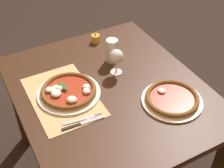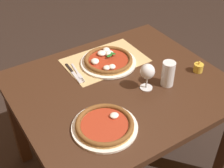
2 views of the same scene
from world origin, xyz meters
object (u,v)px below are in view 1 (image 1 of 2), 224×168
votive_candle (96,39)px  pint_glass (112,51)px  knife (83,123)px  pizza_far (172,99)px  wine_glass (116,58)px  fork (83,119)px  pizza_near (69,91)px

votive_candle → pint_glass: bearing=-1.0°
knife → votive_candle: bearing=149.4°
pizza_far → wine_glass: wine_glass is taller
pint_glass → knife: size_ratio=0.67×
pint_glass → votive_candle: pint_glass is taller
pizza_far → knife: pizza_far is taller
pint_glass → fork: (0.37, -0.36, -0.06)m
pizza_near → knife: (0.23, -0.02, -0.02)m
pizza_near → votive_candle: 0.54m
pint_glass → knife: bearing=-43.0°
knife → wine_glass: bearing=129.7°
wine_glass → pint_glass: bearing=163.5°
pizza_near → pint_glass: (-0.17, 0.35, 0.05)m
fork → votive_candle: size_ratio=2.78×
pizza_far → fork: 0.47m
fork → knife: 0.02m
votive_candle → wine_glass: bearing=-6.3°
fork → knife: (0.02, -0.01, 0.00)m
pint_glass → fork: pint_glass is taller
wine_glass → pizza_far: bearing=21.1°
pizza_near → pint_glass: bearing=115.6°
fork → pizza_near: bearing=178.0°
fork → votive_candle: bearing=149.3°
pint_glass → votive_candle: bearing=179.0°
wine_glass → pint_glass: (-0.12, 0.03, -0.04)m
pizza_far → votive_candle: bearing=-172.2°
wine_glass → votive_candle: bearing=173.7°
fork → knife: bearing=-26.5°
knife → votive_candle: (-0.63, 0.37, 0.02)m
pizza_far → votive_candle: (-0.71, -0.10, 0.00)m
pint_glass → votive_candle: 0.24m
wine_glass → knife: 0.45m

